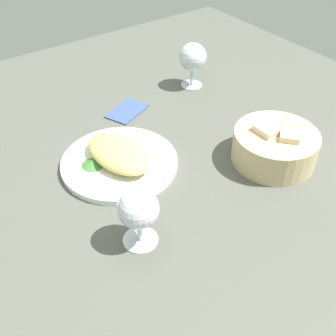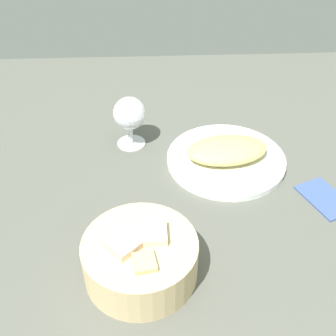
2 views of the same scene
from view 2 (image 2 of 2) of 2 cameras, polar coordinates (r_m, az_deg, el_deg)
ground_plane at (r=86.90cm, az=7.83°, el=-5.38°), size 140.00×140.00×2.00cm
plate at (r=96.30cm, az=7.66°, el=1.12°), size 26.12×26.12×1.40cm
omelette at (r=94.73cm, az=7.79°, el=2.38°), size 18.95×12.54×3.85cm
lettuce_garnish at (r=100.26cm, az=8.35°, el=3.72°), size 5.02×5.02×1.31cm
bread_basket at (r=71.56cm, az=-3.66°, el=-11.78°), size 18.76×18.76×8.77cm
wine_glass_near at (r=97.51cm, az=-5.09°, el=6.96°), size 7.40×7.40×12.03cm
folded_napkin at (r=91.96cm, az=20.05°, el=-3.70°), size 10.72×12.85×0.80cm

